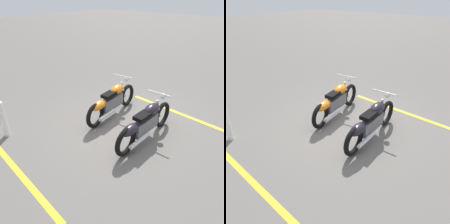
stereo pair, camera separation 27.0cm
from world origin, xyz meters
TOP-DOWN VIEW (x-y plane):
  - ground_plane at (0.00, 0.00)m, footprint 60.00×60.00m
  - motorcycle_bright_foreground at (-0.12, -0.67)m, footprint 2.22×0.66m
  - motorcycle_dark_foreground at (0.24, 0.69)m, footprint 2.23×0.62m
  - bollard_post at (2.35, -1.90)m, footprint 0.14×0.14m
  - parking_stripe_near at (-1.55, 0.63)m, footprint 0.32×3.20m
  - parking_stripe_mid at (2.81, -0.49)m, footprint 0.32×3.20m

SIDE VIEW (x-z plane):
  - ground_plane at x=0.00m, z-range 0.00..0.00m
  - parking_stripe_near at x=-1.55m, z-range 0.00..0.01m
  - parking_stripe_mid at x=2.81m, z-range 0.00..0.01m
  - bollard_post at x=2.35m, z-range 0.00..0.90m
  - motorcycle_bright_foreground at x=-0.12m, z-range -0.06..0.98m
  - motorcycle_dark_foreground at x=0.24m, z-range -0.06..0.98m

